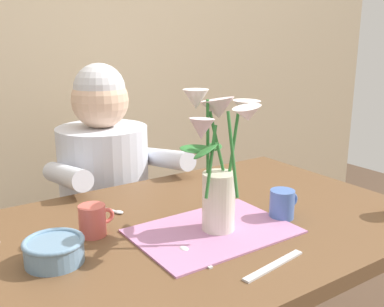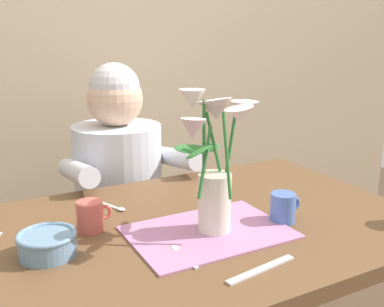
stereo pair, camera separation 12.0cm
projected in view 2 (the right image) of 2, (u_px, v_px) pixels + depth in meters
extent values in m
cube|color=tan|center=(86.00, 31.00, 1.96)|extent=(4.00, 0.10, 2.50)
cube|color=brown|center=(200.00, 228.00, 1.21)|extent=(1.20, 0.80, 0.04)
cylinder|color=brown|center=(273.00, 254.00, 1.84)|extent=(0.06, 0.06, 0.70)
cylinder|color=#4C4C56|center=(124.00, 288.00, 1.86)|extent=(0.30, 0.30, 0.40)
cylinder|color=silver|center=(119.00, 187.00, 1.74)|extent=(0.34, 0.34, 0.50)
sphere|color=#DBB293|center=(115.00, 99.00, 1.65)|extent=(0.21, 0.21, 0.21)
sphere|color=silver|center=(114.00, 88.00, 1.64)|extent=(0.19, 0.19, 0.19)
cylinder|color=silver|center=(78.00, 172.00, 1.50)|extent=(0.07, 0.33, 0.12)
cylinder|color=silver|center=(178.00, 158.00, 1.68)|extent=(0.07, 0.33, 0.12)
cube|color=#B275A3|center=(208.00, 232.00, 1.13)|extent=(0.40, 0.28, 0.00)
cylinder|color=silver|center=(215.00, 203.00, 1.12)|extent=(0.08, 0.08, 0.16)
cylinder|color=#2D7533|center=(230.00, 151.00, 1.10)|extent=(0.04, 0.01, 0.20)
cone|color=white|center=(244.00, 110.00, 1.09)|extent=(0.10, 0.10, 0.04)
sphere|color=#E5D14C|center=(244.00, 108.00, 1.09)|extent=(0.02, 0.02, 0.02)
cylinder|color=#2D7533|center=(215.00, 151.00, 1.11)|extent=(0.05, 0.03, 0.20)
cone|color=silver|center=(215.00, 109.00, 1.10)|extent=(0.12, 0.13, 0.06)
sphere|color=#E5D14C|center=(216.00, 107.00, 1.10)|extent=(0.02, 0.02, 0.02)
cylinder|color=#2D7533|center=(204.00, 146.00, 1.09)|extent=(0.01, 0.02, 0.23)
cone|color=white|center=(192.00, 99.00, 1.07)|extent=(0.09, 0.09, 0.05)
sphere|color=#E5D14C|center=(192.00, 97.00, 1.07)|extent=(0.02, 0.02, 0.02)
cylinder|color=#2D7533|center=(205.00, 162.00, 1.05)|extent=(0.06, 0.04, 0.17)
cone|color=silver|center=(193.00, 129.00, 0.99)|extent=(0.08, 0.08, 0.05)
sphere|color=#E5D14C|center=(193.00, 127.00, 0.99)|extent=(0.02, 0.02, 0.02)
cylinder|color=#2D7533|center=(227.00, 156.00, 1.05)|extent=(0.02, 0.06, 0.20)
cone|color=white|center=(240.00, 115.00, 0.98)|extent=(0.08, 0.08, 0.04)
sphere|color=#E5D14C|center=(240.00, 113.00, 0.98)|extent=(0.02, 0.02, 0.02)
ellipsoid|color=#2D7533|center=(212.00, 147.00, 1.14)|extent=(0.07, 0.10, 0.02)
ellipsoid|color=#2D7533|center=(200.00, 151.00, 1.04)|extent=(0.09, 0.07, 0.04)
ellipsoid|color=#2D7533|center=(192.00, 149.00, 1.07)|extent=(0.10, 0.06, 0.03)
cylinder|color=#6689A8|center=(47.00, 245.00, 1.01)|extent=(0.13, 0.13, 0.05)
torus|color=#6689A8|center=(46.00, 235.00, 1.00)|extent=(0.14, 0.14, 0.01)
cube|color=silver|center=(261.00, 269.00, 0.95)|extent=(0.19, 0.05, 0.00)
cylinder|color=#476BB7|center=(283.00, 208.00, 1.19)|extent=(0.07, 0.07, 0.08)
torus|color=#476BB7|center=(294.00, 204.00, 1.21)|extent=(0.04, 0.01, 0.04)
cylinder|color=#CC564C|center=(90.00, 216.00, 1.13)|extent=(0.07, 0.07, 0.08)
torus|color=#CC564C|center=(104.00, 212.00, 1.15)|extent=(0.04, 0.01, 0.04)
cube|color=silver|center=(109.00, 205.00, 1.31)|extent=(0.05, 0.10, 0.00)
ellipsoid|color=silver|center=(121.00, 209.00, 1.28)|extent=(0.03, 0.03, 0.01)
cube|color=silver|center=(186.00, 259.00, 1.00)|extent=(0.01, 0.10, 0.00)
ellipsoid|color=silver|center=(175.00, 248.00, 1.04)|extent=(0.02, 0.03, 0.01)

